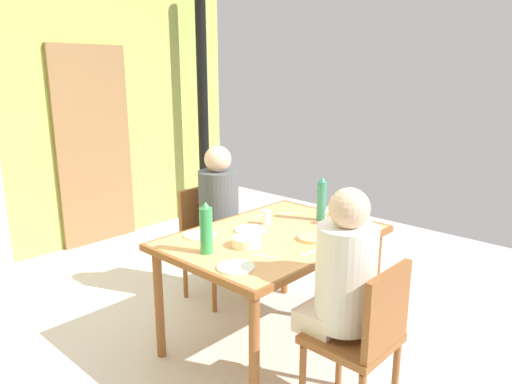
{
  "coord_description": "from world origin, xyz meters",
  "views": [
    {
      "loc": [
        -1.9,
        -2.1,
        1.76
      ],
      "look_at": [
        0.26,
        -0.09,
        1.0
      ],
      "focal_mm": 33.5,
      "sensor_mm": 36.0,
      "label": 1
    }
  ],
  "objects_px": {
    "chair_far_diner": "(209,235)",
    "serving_bowl_center": "(247,242)",
    "water_bottle_green_far": "(206,229)",
    "person_far_diner": "(220,204)",
    "chair_near_diner": "(365,335)",
    "person_near_diner": "(343,274)",
    "water_bottle_green_near": "(322,200)",
    "dining_table": "(273,245)"
  },
  "relations": [
    {
      "from": "dining_table",
      "to": "serving_bowl_center",
      "type": "relative_size",
      "value": 7.95
    },
    {
      "from": "water_bottle_green_far",
      "to": "chair_far_diner",
      "type": "bearing_deg",
      "value": 48.23
    },
    {
      "from": "person_far_diner",
      "to": "water_bottle_green_far",
      "type": "bearing_deg",
      "value": 42.52
    },
    {
      "from": "water_bottle_green_far",
      "to": "person_far_diner",
      "type": "bearing_deg",
      "value": 42.52
    },
    {
      "from": "dining_table",
      "to": "chair_near_diner",
      "type": "distance_m",
      "value": 0.89
    },
    {
      "from": "person_far_diner",
      "to": "water_bottle_green_far",
      "type": "distance_m",
      "value": 0.92
    },
    {
      "from": "person_near_diner",
      "to": "water_bottle_green_far",
      "type": "xyz_separation_m",
      "value": [
        -0.23,
        0.76,
        0.11
      ]
    },
    {
      "from": "chair_far_diner",
      "to": "serving_bowl_center",
      "type": "height_order",
      "value": "chair_far_diner"
    },
    {
      "from": "chair_far_diner",
      "to": "person_near_diner",
      "type": "height_order",
      "value": "person_near_diner"
    },
    {
      "from": "person_far_diner",
      "to": "water_bottle_green_near",
      "type": "bearing_deg",
      "value": 109.74
    },
    {
      "from": "chair_far_diner",
      "to": "serving_bowl_center",
      "type": "xyz_separation_m",
      "value": [
        -0.44,
        -0.85,
        0.28
      ]
    },
    {
      "from": "person_near_diner",
      "to": "person_far_diner",
      "type": "xyz_separation_m",
      "value": [
        0.45,
        1.38,
        0.0
      ]
    },
    {
      "from": "dining_table",
      "to": "water_bottle_green_far",
      "type": "bearing_deg",
      "value": 171.79
    },
    {
      "from": "chair_far_diner",
      "to": "water_bottle_green_far",
      "type": "relative_size",
      "value": 2.89
    },
    {
      "from": "chair_near_diner",
      "to": "water_bottle_green_near",
      "type": "bearing_deg",
      "value": 47.6
    },
    {
      "from": "dining_table",
      "to": "chair_far_diner",
      "type": "xyz_separation_m",
      "value": [
        0.18,
        0.83,
        -0.18
      ]
    },
    {
      "from": "chair_near_diner",
      "to": "person_near_diner",
      "type": "xyz_separation_m",
      "value": [
        0.0,
        0.14,
        0.28
      ]
    },
    {
      "from": "chair_near_diner",
      "to": "serving_bowl_center",
      "type": "distance_m",
      "value": 0.85
    },
    {
      "from": "chair_near_diner",
      "to": "water_bottle_green_near",
      "type": "xyz_separation_m",
      "value": [
        0.71,
        0.78,
        0.4
      ]
    },
    {
      "from": "person_near_diner",
      "to": "water_bottle_green_near",
      "type": "bearing_deg",
      "value": 42.09
    },
    {
      "from": "serving_bowl_center",
      "to": "water_bottle_green_near",
      "type": "bearing_deg",
      "value": -2.14
    },
    {
      "from": "chair_far_diner",
      "to": "water_bottle_green_far",
      "type": "height_order",
      "value": "water_bottle_green_far"
    },
    {
      "from": "water_bottle_green_near",
      "to": "water_bottle_green_far",
      "type": "bearing_deg",
      "value": 172.8
    },
    {
      "from": "dining_table",
      "to": "water_bottle_green_near",
      "type": "xyz_separation_m",
      "value": [
        0.44,
        -0.05,
        0.22
      ]
    },
    {
      "from": "chair_far_diner",
      "to": "person_far_diner",
      "type": "xyz_separation_m",
      "value": [
        -0.0,
        -0.14,
        0.28
      ]
    },
    {
      "from": "chair_near_diner",
      "to": "person_near_diner",
      "type": "bearing_deg",
      "value": 90.0
    },
    {
      "from": "person_near_diner",
      "to": "water_bottle_green_far",
      "type": "relative_size",
      "value": 2.56
    },
    {
      "from": "person_near_diner",
      "to": "water_bottle_green_far",
      "type": "distance_m",
      "value": 0.8
    },
    {
      "from": "person_far_diner",
      "to": "water_bottle_green_near",
      "type": "xyz_separation_m",
      "value": [
        0.26,
        -0.74,
        0.12
      ]
    },
    {
      "from": "dining_table",
      "to": "chair_near_diner",
      "type": "height_order",
      "value": "chair_near_diner"
    },
    {
      "from": "person_near_diner",
      "to": "person_far_diner",
      "type": "distance_m",
      "value": 1.45
    },
    {
      "from": "chair_near_diner",
      "to": "person_near_diner",
      "type": "distance_m",
      "value": 0.31
    },
    {
      "from": "dining_table",
      "to": "water_bottle_green_far",
      "type": "distance_m",
      "value": 0.54
    },
    {
      "from": "dining_table",
      "to": "water_bottle_green_far",
      "type": "xyz_separation_m",
      "value": [
        -0.49,
        0.07,
        0.21
      ]
    },
    {
      "from": "chair_near_diner",
      "to": "water_bottle_green_near",
      "type": "height_order",
      "value": "water_bottle_green_near"
    },
    {
      "from": "water_bottle_green_near",
      "to": "serving_bowl_center",
      "type": "relative_size",
      "value": 1.82
    },
    {
      "from": "person_far_diner",
      "to": "serving_bowl_center",
      "type": "relative_size",
      "value": 4.53
    },
    {
      "from": "water_bottle_green_near",
      "to": "water_bottle_green_far",
      "type": "xyz_separation_m",
      "value": [
        -0.94,
        0.12,
        -0.0
      ]
    },
    {
      "from": "water_bottle_green_far",
      "to": "serving_bowl_center",
      "type": "xyz_separation_m",
      "value": [
        0.23,
        -0.09,
        -0.11
      ]
    },
    {
      "from": "person_near_diner",
      "to": "person_far_diner",
      "type": "relative_size",
      "value": 1.0
    },
    {
      "from": "serving_bowl_center",
      "to": "water_bottle_green_far",
      "type": "bearing_deg",
      "value": 158.17
    },
    {
      "from": "serving_bowl_center",
      "to": "chair_far_diner",
      "type": "bearing_deg",
      "value": 62.31
    }
  ]
}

